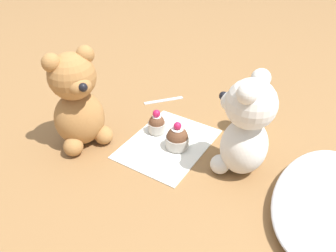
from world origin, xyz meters
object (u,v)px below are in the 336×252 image
Objects in this scene: teddy_bear_cream at (245,128)px; juice_glass at (244,117)px; cupcake_near_cream_bear at (177,139)px; cupcake_near_tan_bear at (157,124)px; teaspoon at (164,100)px; teddy_bear_tan at (77,102)px.

teddy_bear_cream reaches higher than juice_glass.
cupcake_near_tan_bear is (-0.03, -0.08, -0.00)m from cupcake_near_cream_bear.
teaspoon is (-0.17, -0.15, -0.03)m from cupcake_near_cream_bear.
cupcake_near_tan_bear is at bearing -110.47° from cupcake_near_cream_bear.
teddy_bear_cream is at bearing 103.14° from teaspoon.
teddy_bear_tan reaches higher than teaspoon.
teddy_bear_cream is 0.38m from teddy_bear_tan.
juice_glass reaches higher than cupcake_near_cream_bear.
cupcake_near_cream_bear is 0.23m from teaspoon.
teddy_bear_tan is 3.47× the size of cupcake_near_cream_bear.
teddy_bear_cream is 0.18m from cupcake_near_cream_bear.
juice_glass is (-0.16, 0.10, 0.01)m from cupcake_near_cream_bear.
juice_glass reaches higher than teaspoon.
cupcake_near_cream_bear reaches higher than teaspoon.
cupcake_near_cream_bear is 0.08m from cupcake_near_tan_bear.
teaspoon is at bearing -116.47° from teddy_bear_cream.
cupcake_near_cream_bear is at bearing -42.06° from teddy_bear_tan.
juice_glass is at bearing 126.12° from cupcake_near_tan_bear.
teddy_bear_tan is 0.20m from cupcake_near_tan_bear.
teddy_bear_tan reaches higher than teddy_bear_cream.
cupcake_near_tan_bear is at bearing -53.88° from juice_glass.
juice_glass is at bearing 146.91° from cupcake_near_cream_bear.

